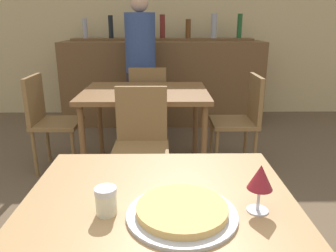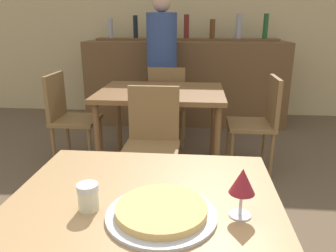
% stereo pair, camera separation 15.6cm
% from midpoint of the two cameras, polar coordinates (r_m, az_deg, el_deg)
% --- Properties ---
extents(wall_back, '(8.00, 0.05, 2.80)m').
position_cam_midpoint_polar(wall_back, '(4.86, 4.41, 18.61)').
color(wall_back, '#D1B784').
rests_on(wall_back, ground_plane).
extents(dining_table_near, '(0.92, 0.89, 0.75)m').
position_cam_midpoint_polar(dining_table_near, '(1.15, -0.44, -17.43)').
color(dining_table_near, '#A87F51').
rests_on(dining_table_near, ground_plane).
extents(dining_table_far, '(1.10, 0.85, 0.74)m').
position_cam_midpoint_polar(dining_table_far, '(2.93, 0.34, 4.72)').
color(dining_table_far, brown).
rests_on(dining_table_far, ground_plane).
extents(bar_counter, '(2.60, 0.56, 1.08)m').
position_cam_midpoint_polar(bar_counter, '(4.42, 4.02, 7.51)').
color(bar_counter, brown).
rests_on(bar_counter, ground_plane).
extents(bar_back_shelf, '(2.39, 0.24, 0.34)m').
position_cam_midpoint_polar(bar_back_shelf, '(4.49, 4.52, 15.50)').
color(bar_back_shelf, brown).
rests_on(bar_back_shelf, bar_counter).
extents(chair_far_side_front, '(0.40, 0.40, 0.88)m').
position_cam_midpoint_polar(chair_far_side_front, '(2.40, -0.91, -2.10)').
color(chair_far_side_front, olive).
rests_on(chair_far_side_front, ground_plane).
extents(chair_far_side_back, '(0.40, 0.40, 0.88)m').
position_cam_midpoint_polar(chair_far_side_back, '(3.54, 1.18, 4.46)').
color(chair_far_side_back, olive).
rests_on(chair_far_side_back, ground_plane).
extents(chair_far_side_left, '(0.40, 0.40, 0.88)m').
position_cam_midpoint_polar(chair_far_side_left, '(3.16, -15.74, 2.15)').
color(chair_far_side_left, olive).
rests_on(chair_far_side_left, ground_plane).
extents(chair_far_side_right, '(0.40, 0.40, 0.88)m').
position_cam_midpoint_polar(chair_far_side_right, '(3.02, 17.16, 1.31)').
color(chair_far_side_right, olive).
rests_on(chair_far_side_right, ground_plane).
extents(pizza_tray, '(0.35, 0.35, 0.04)m').
position_cam_midpoint_polar(pizza_tray, '(1.04, 3.27, -14.77)').
color(pizza_tray, '#B7B7BC').
rests_on(pizza_tray, dining_table_near).
extents(cheese_shaker, '(0.07, 0.07, 0.09)m').
position_cam_midpoint_polar(cheese_shaker, '(1.07, -9.63, -12.17)').
color(cheese_shaker, beige).
rests_on(cheese_shaker, dining_table_near).
extents(person_standing, '(0.34, 0.34, 1.62)m').
position_cam_midpoint_polar(person_standing, '(3.81, 0.12, 10.95)').
color(person_standing, '#2D2D38').
rests_on(person_standing, ground_plane).
extents(wine_glass, '(0.08, 0.08, 0.16)m').
position_cam_midpoint_polar(wine_glass, '(1.04, 17.11, -9.49)').
color(wine_glass, silver).
rests_on(wine_glass, dining_table_near).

